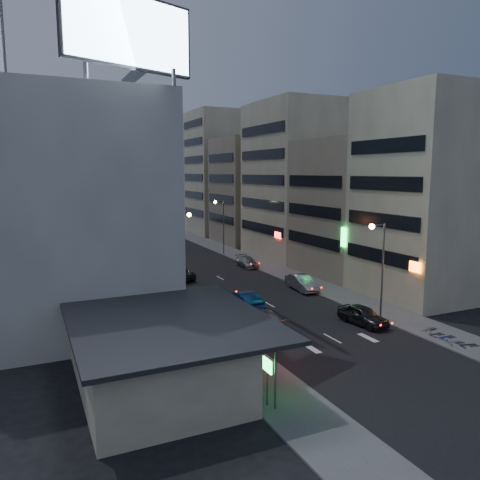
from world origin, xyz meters
TOP-DOWN VIEW (x-y plane):
  - ground at (0.00, 0.00)m, footprint 180.00×180.00m
  - sidewalk_left at (-8.00, 30.00)m, footprint 4.00×120.00m
  - sidewalk_right at (8.00, 30.00)m, footprint 4.00×120.00m
  - food_court at (-13.90, 2.00)m, footprint 11.00×13.00m
  - white_building at (-17.00, 20.00)m, footprint 14.00×24.00m
  - shophouse_near at (15.00, 10.50)m, footprint 10.00×11.00m
  - shophouse_mid at (15.50, 22.00)m, footprint 11.00×12.00m
  - shophouse_far at (15.00, 35.00)m, footprint 10.00×14.00m
  - far_left_a at (-15.50, 45.00)m, footprint 11.00×10.00m
  - far_left_b at (-16.00, 58.00)m, footprint 12.00×10.00m
  - far_right_a at (15.50, 50.00)m, footprint 11.00×12.00m
  - far_right_b at (16.00, 64.00)m, footprint 12.00×12.00m
  - billboard at (-12.99, 9.97)m, footprint 9.52×3.75m
  - street_lamp_right_near at (5.90, 6.00)m, footprint 1.60×0.44m
  - street_lamp_left at (-5.90, 22.00)m, footprint 1.60×0.44m
  - street_lamp_right_far at (5.90, 40.00)m, footprint 1.60×0.44m
  - parked_car_right_near at (4.14, 5.64)m, footprint 2.37×4.75m
  - parked_car_right_mid at (5.60, 17.20)m, footprint 2.06×4.95m
  - parked_car_left at (-4.75, 27.40)m, footprint 3.14×5.68m
  - parked_car_right_far at (5.60, 30.44)m, footprint 2.13×4.72m
  - road_car_blue at (-2.73, 13.73)m, footprint 2.01×4.99m
  - road_car_silver at (-3.87, 7.85)m, footprint 2.70×5.81m
  - scooter_black_a at (8.40, -1.40)m, footprint 1.14×2.00m
  - scooter_silver_a at (7.93, -0.50)m, footprint 0.98×2.00m
  - scooter_blue at (8.26, 0.61)m, footprint 0.69×1.93m
  - scooter_black_b at (8.01, 1.36)m, footprint 0.61×1.79m
  - scooter_silver_b at (8.32, 2.58)m, footprint 1.10×2.12m

SIDE VIEW (x-z plane):
  - ground at x=0.00m, z-range 0.00..0.00m
  - sidewalk_left at x=-8.00m, z-range 0.00..0.12m
  - sidewalk_right at x=8.00m, z-range 0.00..0.12m
  - scooter_black_b at x=8.01m, z-range 0.12..1.21m
  - parked_car_right_far at x=5.60m, z-range 0.00..1.34m
  - scooter_black_a at x=8.40m, z-range 0.12..1.28m
  - scooter_blue at x=8.26m, z-range 0.12..1.29m
  - scooter_silver_a at x=7.93m, z-range 0.12..1.29m
  - scooter_silver_b at x=8.32m, z-range 0.12..1.36m
  - parked_car_left at x=-4.75m, z-range 0.00..1.51m
  - parked_car_right_near at x=4.14m, z-range 0.00..1.55m
  - parked_car_right_mid at x=5.60m, z-range 0.00..1.59m
  - road_car_blue at x=-2.73m, z-range 0.00..1.61m
  - road_car_silver at x=-3.87m, z-range 0.00..1.64m
  - food_court at x=-13.90m, z-range 0.05..3.92m
  - street_lamp_right_near at x=5.90m, z-range 1.35..9.37m
  - street_lamp_left at x=-5.90m, z-range 1.35..9.37m
  - street_lamp_right_far at x=5.90m, z-range 1.35..9.37m
  - far_left_b at x=-16.00m, z-range 0.00..15.00m
  - shophouse_mid at x=15.50m, z-range 0.00..16.00m
  - white_building at x=-17.00m, z-range 0.00..18.00m
  - far_right_a at x=15.50m, z-range 0.00..18.00m
  - shophouse_near at x=15.00m, z-range 0.00..20.00m
  - far_left_a at x=-15.50m, z-range 0.00..20.00m
  - shophouse_far at x=15.00m, z-range 0.00..22.00m
  - far_right_b at x=16.00m, z-range 0.00..24.00m
  - billboard at x=-12.99m, z-range 18.56..24.76m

